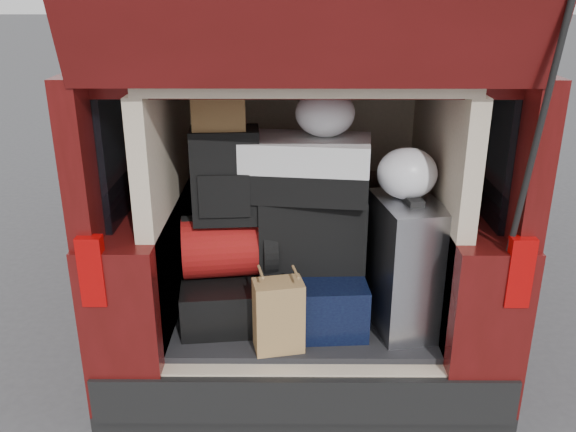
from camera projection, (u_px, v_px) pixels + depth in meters
name	position (u px, v px, depth m)	size (l,w,h in m)	color
ground	(302.00, 421.00, 3.13)	(80.00, 80.00, 0.00)	#3B3B3D
minivan	(299.00, 154.00, 4.53)	(1.90, 5.35, 2.77)	black
load_floor	(302.00, 345.00, 3.29)	(1.24, 1.05, 0.55)	black
black_hardshell	(224.00, 293.00, 3.04)	(0.40, 0.55, 0.22)	black
navy_hardshell	(311.00, 291.00, 3.01)	(0.49, 0.60, 0.26)	black
silver_roller	(405.00, 265.00, 2.86)	(0.27, 0.42, 0.64)	silver
kraft_bag	(278.00, 316.00, 2.72)	(0.22, 0.14, 0.34)	#9C7C46
red_duffel	(229.00, 246.00, 2.94)	(0.44, 0.29, 0.29)	maroon
black_soft_case	(311.00, 229.00, 2.94)	(0.50, 0.30, 0.36)	black
backpack	(226.00, 176.00, 2.79)	(0.31, 0.19, 0.44)	black
twotone_duffel	(302.00, 167.00, 2.81)	(0.62, 0.32, 0.28)	silver
grocery_sack_lower	(219.00, 104.00, 2.69)	(0.23, 0.19, 0.21)	brown
plastic_bag_center	(325.00, 113.00, 2.74)	(0.27, 0.25, 0.22)	white
plastic_bag_right	(407.00, 173.00, 2.74)	(0.27, 0.25, 0.23)	white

